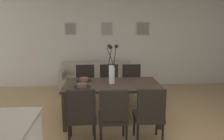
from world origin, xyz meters
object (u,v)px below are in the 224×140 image
Objects in this scene: dining_table at (112,87)px; bowl_near_left at (82,85)px; framed_picture_right at (143,29)px; dining_chair_mid_right at (132,83)px; dining_chair_near_left at (82,113)px; dining_chair_near_right at (85,83)px; dining_chair_far_right at (110,83)px; bowl_near_right at (84,79)px; framed_picture_center at (107,29)px; framed_picture_left at (70,29)px; sofa at (97,82)px; dining_chair_far_left at (113,114)px; centerpiece_vase at (112,69)px; dining_chair_mid_left at (149,113)px.

bowl_near_left is at bearing -157.74° from dining_table.
dining_chair_mid_right is at bearing -107.88° from framed_picture_right.
dining_chair_near_right is at bearing 91.35° from dining_chair_near_left.
dining_chair_near_right is 0.55m from dining_chair_far_right.
framed_picture_center is at bearing 76.86° from bowl_near_right.
framed_picture_left reaches higher than dining_chair_near_right.
dining_chair_far_right is 2.27m from framed_picture_right.
sofa is (-0.30, 1.92, -0.39)m from dining_table.
framed_picture_right reaches higher than bowl_near_left.
dining_chair_mid_right is 0.48× the size of sofa.
dining_chair_far_left is 1.83m from dining_chair_far_right.
dining_table is 0.93× the size of sofa.
framed_picture_left reaches higher than sofa.
centerpiece_vase is 2.62m from framed_picture_center.
dining_table is 2.93m from framed_picture_left.
dining_chair_far_right is at bearing 64.33° from bowl_near_left.
dining_chair_near_right is at bearing 121.82° from centerpiece_vase.
dining_table is 1.06m from dining_chair_mid_left.
dining_chair_near_right is 2.09m from framed_picture_left.
centerpiece_vase is at bearing 55.35° from dining_table.
bowl_near_left is 0.09× the size of sofa.
dining_chair_far_left is 1.29m from bowl_near_right.
dining_chair_far_right is 1.28m from bowl_near_left.
sofa is 5.51× the size of framed_picture_left.
framed_picture_right reaches higher than framed_picture_center.
sofa is at bearing 106.40° from dining_chair_mid_left.
framed_picture_left is at bearing 112.56° from centerpiece_vase.
dining_chair_far_left is 3.66m from framed_picture_center.
dining_table is 0.59m from bowl_near_right.
dining_chair_far_left is at bearing -91.81° from centerpiece_vase.
framed_picture_left is (-1.05, 2.53, 1.03)m from dining_table.
dining_chair_mid_right is (0.55, 1.81, 0.00)m from dining_chair_far_left.
dining_chair_far_right is 1.89m from dining_chair_mid_left.
dining_table is 0.94m from dining_chair_far_left.
dining_chair_near_left is 5.41× the size of bowl_near_left.
centerpiece_vase is at bearing 59.73° from dining_chair_near_left.
dining_chair_near_left reaches higher than dining_table.
dining_chair_far_right is 2.29× the size of framed_picture_right.
bowl_near_left is (-1.07, 0.69, 0.27)m from dining_chair_mid_left.
framed_picture_center is (0.30, 0.62, 1.42)m from sofa.
sofa is at bearing 76.45° from dining_chair_near_right.
dining_chair_far_right is 5.41× the size of bowl_near_right.
bowl_near_right is 0.48× the size of framed_picture_left.
dining_chair_mid_right is (1.07, -0.02, 0.00)m from dining_chair_near_right.
dining_table is at bearing -112.54° from framed_picture_right.
sofa is (-0.82, 1.04, -0.23)m from dining_chair_mid_right.
centerpiece_vase is (-0.00, -0.90, 0.51)m from dining_chair_far_right.
centerpiece_vase is 0.38× the size of sofa.
dining_chair_mid_left is 3.97m from framed_picture_left.
dining_chair_near_right and dining_chair_mid_left have the same top height.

